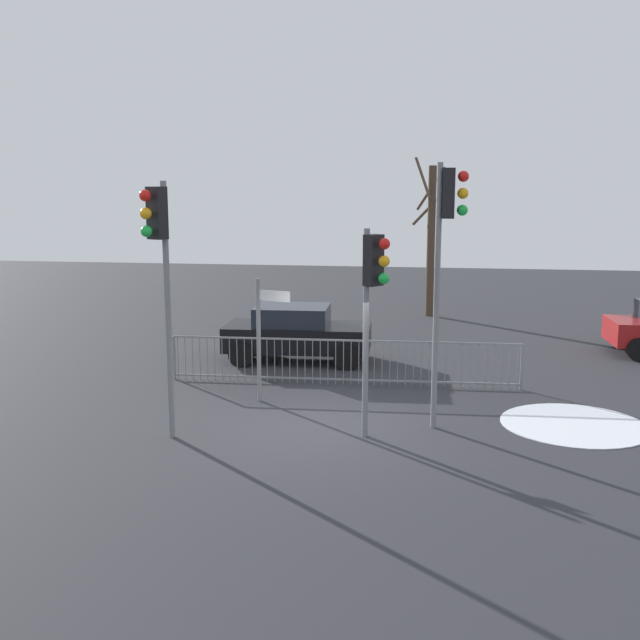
{
  "coord_description": "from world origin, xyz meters",
  "views": [
    {
      "loc": [
        2.04,
        -13.32,
        4.48
      ],
      "look_at": [
        -0.46,
        2.59,
        1.62
      ],
      "focal_mm": 41.37,
      "sensor_mm": 36.0,
      "label": 1
    }
  ],
  "objects_px": {
    "traffic_light_mid_right": "(373,287)",
    "car_black_near": "(297,332)",
    "traffic_light_foreground_right": "(160,253)",
    "traffic_light_rear_left": "(446,237)",
    "direction_sign_post": "(262,333)",
    "bare_tree_left": "(431,236)"
  },
  "relations": [
    {
      "from": "traffic_light_foreground_right",
      "to": "traffic_light_rear_left",
      "type": "relative_size",
      "value": 0.93
    },
    {
      "from": "bare_tree_left",
      "to": "traffic_light_mid_right",
      "type": "bearing_deg",
      "value": -93.81
    },
    {
      "from": "direction_sign_post",
      "to": "car_black_near",
      "type": "xyz_separation_m",
      "value": [
        0.02,
        3.86,
        -0.73
      ]
    },
    {
      "from": "traffic_light_rear_left",
      "to": "car_black_near",
      "type": "relative_size",
      "value": 1.28
    },
    {
      "from": "bare_tree_left",
      "to": "traffic_light_rear_left",
      "type": "bearing_deg",
      "value": -88.42
    },
    {
      "from": "traffic_light_mid_right",
      "to": "traffic_light_foreground_right",
      "type": "relative_size",
      "value": 0.82
    },
    {
      "from": "traffic_light_mid_right",
      "to": "car_black_near",
      "type": "height_order",
      "value": "traffic_light_mid_right"
    },
    {
      "from": "bare_tree_left",
      "to": "traffic_light_foreground_right",
      "type": "bearing_deg",
      "value": -107.82
    },
    {
      "from": "direction_sign_post",
      "to": "traffic_light_mid_right",
      "type": "bearing_deg",
      "value": -23.78
    },
    {
      "from": "traffic_light_mid_right",
      "to": "traffic_light_rear_left",
      "type": "distance_m",
      "value": 1.71
    },
    {
      "from": "car_black_near",
      "to": "traffic_light_rear_left",
      "type": "bearing_deg",
      "value": -56.04
    },
    {
      "from": "traffic_light_foreground_right",
      "to": "direction_sign_post",
      "type": "height_order",
      "value": "traffic_light_foreground_right"
    },
    {
      "from": "bare_tree_left",
      "to": "direction_sign_post",
      "type": "bearing_deg",
      "value": -106.41
    },
    {
      "from": "traffic_light_mid_right",
      "to": "bare_tree_left",
      "type": "bearing_deg",
      "value": -146.06
    },
    {
      "from": "traffic_light_mid_right",
      "to": "traffic_light_rear_left",
      "type": "bearing_deg",
      "value": 159.95
    },
    {
      "from": "traffic_light_foreground_right",
      "to": "bare_tree_left",
      "type": "distance_m",
      "value": 14.97
    },
    {
      "from": "car_black_near",
      "to": "bare_tree_left",
      "type": "xyz_separation_m",
      "value": [
        3.39,
        7.74,
        2.09
      ]
    },
    {
      "from": "traffic_light_mid_right",
      "to": "car_black_near",
      "type": "bearing_deg",
      "value": -119.33
    },
    {
      "from": "car_black_near",
      "to": "bare_tree_left",
      "type": "distance_m",
      "value": 8.7
    },
    {
      "from": "traffic_light_mid_right",
      "to": "direction_sign_post",
      "type": "bearing_deg",
      "value": -91.17
    },
    {
      "from": "traffic_light_rear_left",
      "to": "traffic_light_mid_right",
      "type": "bearing_deg",
      "value": -56.5
    },
    {
      "from": "traffic_light_foreground_right",
      "to": "traffic_light_rear_left",
      "type": "distance_m",
      "value": 5.14
    }
  ]
}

